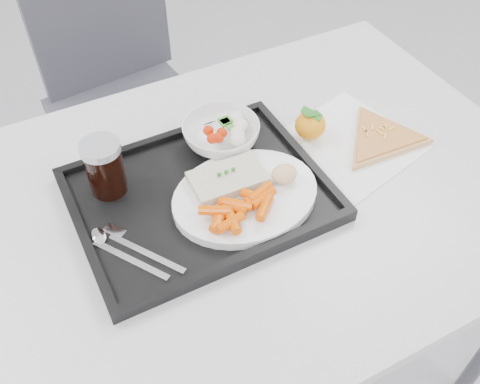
# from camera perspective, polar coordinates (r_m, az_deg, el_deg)

# --- Properties ---
(table) EXTENTS (1.20, 0.80, 0.75)m
(table) POSITION_cam_1_polar(r_m,az_deg,el_deg) (1.04, -0.75, -2.89)
(table) COLOR #B0B0B3
(table) RESTS_ON ground
(chair) EXTENTS (0.47, 0.47, 0.93)m
(chair) POSITION_cam_1_polar(r_m,az_deg,el_deg) (1.68, -12.66, 11.73)
(chair) COLOR #393941
(chair) RESTS_ON ground
(tray) EXTENTS (0.45, 0.35, 0.03)m
(tray) POSITION_cam_1_polar(r_m,az_deg,el_deg) (0.98, -4.30, -0.39)
(tray) COLOR black
(tray) RESTS_ON table
(dinner_plate) EXTENTS (0.27, 0.27, 0.02)m
(dinner_plate) POSITION_cam_1_polar(r_m,az_deg,el_deg) (0.96, 0.56, -0.46)
(dinner_plate) COLOR white
(dinner_plate) RESTS_ON tray
(fish_fillet) EXTENTS (0.14, 0.09, 0.03)m
(fish_fillet) POSITION_cam_1_polar(r_m,az_deg,el_deg) (0.97, -1.33, 1.44)
(fish_fillet) COLOR beige
(fish_fillet) RESTS_ON dinner_plate
(bread_roll) EXTENTS (0.06, 0.05, 0.03)m
(bread_roll) POSITION_cam_1_polar(r_m,az_deg,el_deg) (0.97, 4.73, 1.93)
(bread_roll) COLOR tan
(bread_roll) RESTS_ON dinner_plate
(salad_bowl) EXTENTS (0.15, 0.15, 0.05)m
(salad_bowl) POSITION_cam_1_polar(r_m,az_deg,el_deg) (1.06, -2.03, 6.21)
(salad_bowl) COLOR white
(salad_bowl) RESTS_ON tray
(cola_glass) EXTENTS (0.07, 0.07, 0.11)m
(cola_glass) POSITION_cam_1_polar(r_m,az_deg,el_deg) (0.98, -14.25, 2.66)
(cola_glass) COLOR black
(cola_glass) RESTS_ON tray
(cutlery) EXTENTS (0.13, 0.16, 0.01)m
(cutlery) POSITION_cam_1_polar(r_m,az_deg,el_deg) (0.92, -12.36, -5.79)
(cutlery) COLOR silver
(cutlery) RESTS_ON tray
(napkin) EXTENTS (0.30, 0.29, 0.00)m
(napkin) POSITION_cam_1_polar(r_m,az_deg,el_deg) (1.11, 11.41, 5.03)
(napkin) COLOR white
(napkin) RESTS_ON table
(tangerine) EXTENTS (0.08, 0.08, 0.07)m
(tangerine) POSITION_cam_1_polar(r_m,az_deg,el_deg) (1.09, 7.50, 7.11)
(tangerine) COLOR orange
(tangerine) RESTS_ON napkin
(pizza_slice) EXTENTS (0.30, 0.30, 0.02)m
(pizza_slice) POSITION_cam_1_polar(r_m,az_deg,el_deg) (1.13, 14.86, 5.61)
(pizza_slice) COLOR tan
(pizza_slice) RESTS_ON napkin
(carrot_pile) EXTENTS (0.14, 0.08, 0.03)m
(carrot_pile) POSITION_cam_1_polar(r_m,az_deg,el_deg) (0.91, 0.07, -1.70)
(carrot_pile) COLOR #DF4E01
(carrot_pile) RESTS_ON dinner_plate
(salad_contents) EXTENTS (0.10, 0.09, 0.03)m
(salad_contents) POSITION_cam_1_polar(r_m,az_deg,el_deg) (1.05, -0.83, 6.66)
(salad_contents) COLOR #BF2203
(salad_contents) RESTS_ON salad_bowl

